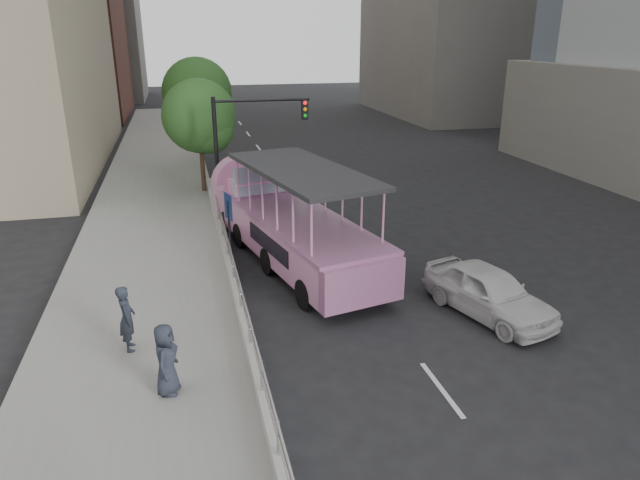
% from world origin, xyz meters
% --- Properties ---
extents(ground, '(160.00, 160.00, 0.00)m').
position_xyz_m(ground, '(0.00, 0.00, 0.00)').
color(ground, black).
extents(sidewalk, '(5.50, 80.00, 0.30)m').
position_xyz_m(sidewalk, '(-5.75, 10.00, 0.15)').
color(sidewalk, gray).
rests_on(sidewalk, ground).
extents(kerb_wall, '(0.24, 30.00, 0.36)m').
position_xyz_m(kerb_wall, '(-3.12, 2.00, 0.48)').
color(kerb_wall, '#A7A7A1').
rests_on(kerb_wall, sidewalk).
extents(guardrail, '(0.07, 22.00, 0.71)m').
position_xyz_m(guardrail, '(-3.12, 2.00, 1.14)').
color(guardrail, '#B3B4B8').
rests_on(guardrail, kerb_wall).
extents(duck_boat, '(4.88, 11.06, 3.58)m').
position_xyz_m(duck_boat, '(-0.93, 7.00, 1.33)').
color(duck_boat, black).
rests_on(duck_boat, ground).
extents(car, '(2.86, 4.56, 1.45)m').
position_xyz_m(car, '(3.87, 1.11, 0.72)').
color(car, silver).
rests_on(car, ground).
extents(pedestrian_near, '(0.46, 0.65, 1.70)m').
position_xyz_m(pedestrian_near, '(-5.99, 1.05, 1.15)').
color(pedestrian_near, '#212530').
rests_on(pedestrian_near, sidewalk).
extents(pedestrian_far, '(0.72, 0.91, 1.64)m').
position_xyz_m(pedestrian_far, '(-5.05, -1.06, 1.12)').
color(pedestrian_far, '#212530').
rests_on(pedestrian_far, sidewalk).
extents(parking_sign, '(0.20, 0.59, 2.72)m').
position_xyz_m(parking_sign, '(-3.00, 6.19, 1.71)').
color(parking_sign, black).
rests_on(parking_sign, ground).
extents(traffic_signal, '(4.20, 0.32, 5.20)m').
position_xyz_m(traffic_signal, '(-1.70, 12.50, 3.50)').
color(traffic_signal, black).
rests_on(traffic_signal, ground).
extents(street_tree_near, '(3.52, 3.52, 5.72)m').
position_xyz_m(street_tree_near, '(-3.30, 15.93, 3.82)').
color(street_tree_near, '#3A251A').
rests_on(street_tree_near, ground).
extents(street_tree_far, '(3.97, 3.97, 6.45)m').
position_xyz_m(street_tree_far, '(-3.10, 21.93, 4.31)').
color(street_tree_far, '#3A251A').
rests_on(street_tree_far, ground).
extents(midrise_stone_b, '(16.00, 14.00, 20.00)m').
position_xyz_m(midrise_stone_b, '(-16.00, 64.00, 10.00)').
color(midrise_stone_b, slate).
rests_on(midrise_stone_b, ground).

